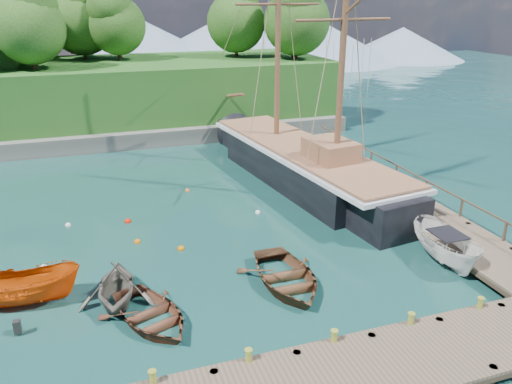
% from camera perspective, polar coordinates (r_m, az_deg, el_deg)
% --- Properties ---
extents(ground, '(160.00, 160.00, 0.00)m').
position_cam_1_polar(ground, '(21.21, -2.54, -10.98)').
color(ground, '#163D38').
rests_on(ground, ground).
extents(dock_near, '(20.00, 3.20, 1.10)m').
position_cam_1_polar(dock_near, '(16.78, 11.16, -19.65)').
color(dock_near, brown).
rests_on(dock_near, ground).
extents(dock_east, '(3.20, 24.00, 1.10)m').
position_cam_1_polar(dock_east, '(31.22, 14.32, 0.21)').
color(dock_east, brown).
rests_on(dock_east, ground).
extents(bollard_1, '(0.26, 0.26, 0.45)m').
position_cam_1_polar(bollard_1, '(17.06, -0.83, -20.28)').
color(bollard_1, olive).
rests_on(bollard_1, ground).
extents(bollard_2, '(0.26, 0.26, 0.45)m').
position_cam_1_polar(bollard_2, '(17.98, 8.78, -18.02)').
color(bollard_2, olive).
rests_on(bollard_2, ground).
extents(bollard_3, '(0.26, 0.26, 0.45)m').
position_cam_1_polar(bollard_3, '(19.33, 17.03, -15.65)').
color(bollard_3, olive).
rests_on(bollard_3, ground).
extents(bollard_4, '(0.26, 0.26, 0.45)m').
position_cam_1_polar(bollard_4, '(21.02, 23.92, -13.38)').
color(bollard_4, olive).
rests_on(bollard_4, ground).
extents(rowboat_0, '(4.32, 5.03, 0.88)m').
position_cam_1_polar(rowboat_0, '(19.67, -11.86, -14.35)').
color(rowboat_0, '#583120').
rests_on(rowboat_0, ground).
extents(rowboat_1, '(3.49, 3.90, 1.84)m').
position_cam_1_polar(rowboat_1, '(21.04, -15.49, -12.12)').
color(rowboat_1, '#605B50').
rests_on(rowboat_1, ground).
extents(rowboat_2, '(3.48, 4.86, 1.00)m').
position_cam_1_polar(rowboat_2, '(21.48, 3.44, -10.54)').
color(rowboat_2, '#55351F').
rests_on(rowboat_2, ground).
extents(motorboat_orange, '(4.51, 2.08, 1.69)m').
position_cam_1_polar(motorboat_orange, '(22.19, -24.73, -11.57)').
color(motorboat_orange, '#CA4808').
rests_on(motorboat_orange, ground).
extents(cabin_boat_white, '(2.23, 4.75, 1.77)m').
position_cam_1_polar(cabin_boat_white, '(24.71, 20.65, -7.46)').
color(cabin_boat_white, silver).
rests_on(cabin_boat_white, ground).
extents(schooner, '(7.00, 25.89, 18.72)m').
position_cam_1_polar(schooner, '(32.59, 5.39, 2.82)').
color(schooner, black).
rests_on(schooner, ground).
extents(mooring_buoy_0, '(0.33, 0.33, 0.33)m').
position_cam_1_polar(mooring_buoy_0, '(24.56, -23.06, -8.02)').
color(mooring_buoy_0, silver).
rests_on(mooring_buoy_0, ground).
extents(mooring_buoy_1, '(0.32, 0.32, 0.32)m').
position_cam_1_polar(mooring_buoy_1, '(25.55, -13.41, -5.63)').
color(mooring_buoy_1, '#E56800').
rests_on(mooring_buoy_1, ground).
extents(mooring_buoy_2, '(0.35, 0.35, 0.35)m').
position_cam_1_polar(mooring_buoy_2, '(24.49, -8.58, -6.49)').
color(mooring_buoy_2, '#D36400').
rests_on(mooring_buoy_2, ground).
extents(mooring_buoy_3, '(0.30, 0.30, 0.30)m').
position_cam_1_polar(mooring_buoy_3, '(28.15, 0.20, -2.41)').
color(mooring_buoy_3, white).
rests_on(mooring_buoy_3, ground).
extents(mooring_buoy_4, '(0.36, 0.36, 0.36)m').
position_cam_1_polar(mooring_buoy_4, '(27.91, -14.43, -3.34)').
color(mooring_buoy_4, red).
rests_on(mooring_buoy_4, ground).
extents(mooring_buoy_5, '(0.29, 0.29, 0.29)m').
position_cam_1_polar(mooring_buoy_5, '(31.62, -7.85, 0.12)').
color(mooring_buoy_5, orange).
rests_on(mooring_buoy_5, ground).
extents(mooring_buoy_6, '(0.31, 0.31, 0.31)m').
position_cam_1_polar(mooring_buoy_6, '(28.43, -20.68, -3.63)').
color(mooring_buoy_6, silver).
rests_on(mooring_buoy_6, ground).
extents(mooring_buoy_7, '(0.35, 0.35, 0.35)m').
position_cam_1_polar(mooring_buoy_7, '(23.98, 1.65, -6.87)').
color(mooring_buoy_7, '#EA4607').
rests_on(mooring_buoy_7, ground).
extents(distant_ridge, '(117.00, 40.00, 10.00)m').
position_cam_1_polar(distant_ridge, '(88.01, -13.22, 16.24)').
color(distant_ridge, '#728CA5').
rests_on(distant_ridge, ground).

